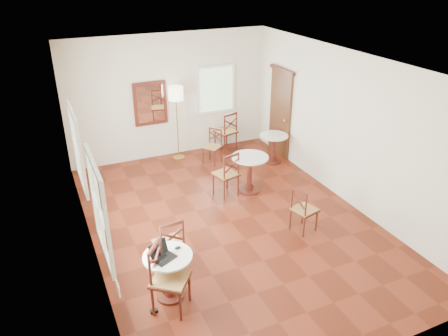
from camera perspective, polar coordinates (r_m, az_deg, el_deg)
name	(u,v)px	position (r m, az deg, el deg)	size (l,w,h in m)	color
ground	(230,222)	(8.29, 0.86, -7.06)	(7.00, 7.00, 0.00)	#632110
room_shell	(221,124)	(7.64, -0.33, 5.85)	(5.02, 7.02, 3.01)	silver
cafe_table_near	(169,271)	(6.43, -7.30, -13.37)	(0.71, 0.71, 0.75)	#4D1C13
cafe_table_mid	(250,170)	(9.10, 3.40, -0.26)	(0.77, 0.77, 0.81)	#4D1C13
cafe_table_back	(273,146)	(10.50, 6.53, 2.95)	(0.68, 0.68, 0.72)	#4D1C13
chair_near_a	(169,244)	(6.93, -7.24, -9.93)	(0.48, 0.48, 0.96)	#4D1C13
chair_near_b	(168,278)	(6.22, -7.34, -14.19)	(0.69, 0.69, 1.06)	#4D1C13
chair_mid_a	(227,174)	(8.94, 0.34, -0.81)	(0.55, 0.55, 0.98)	#4D1C13
chair_mid_b	(303,210)	(7.94, 10.42, -5.42)	(0.49, 0.49, 0.88)	#4D1C13
chair_back_a	(226,131)	(11.12, 0.31, 4.87)	(0.59, 0.59, 1.04)	#4D1C13
chair_back_b	(213,146)	(10.43, -1.51, 2.86)	(0.55, 0.55, 0.86)	#4D1C13
floor_lamp	(176,98)	(10.34, -6.35, 9.10)	(0.35, 0.35, 1.82)	#BF8C3F
laptop	(162,254)	(6.20, -8.21, -11.16)	(0.39, 0.37, 0.22)	black
mouse	(178,248)	(6.36, -6.12, -10.39)	(0.09, 0.06, 0.03)	black
navy_mug	(154,256)	(6.21, -9.25, -11.40)	(0.10, 0.07, 0.08)	black
water_glass	(163,254)	(6.20, -7.99, -11.18)	(0.06, 0.06, 0.10)	white
power_adapter	(154,311)	(6.51, -9.22, -18.12)	(0.11, 0.06, 0.04)	black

